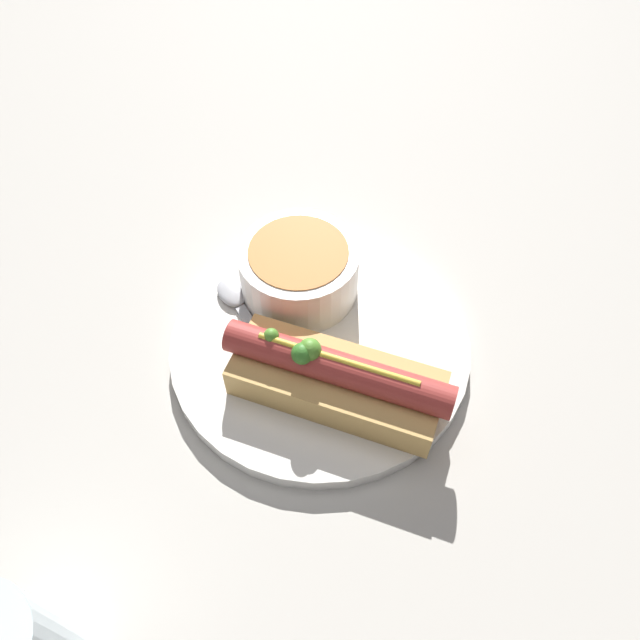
# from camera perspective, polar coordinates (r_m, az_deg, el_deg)

# --- Properties ---
(ground_plane) EXTENTS (4.00, 4.00, 0.00)m
(ground_plane) POSITION_cam_1_polar(r_m,az_deg,el_deg) (0.54, 0.00, -2.64)
(ground_plane) COLOR #BCB7AD
(dinner_plate) EXTENTS (0.26, 0.26, 0.01)m
(dinner_plate) POSITION_cam_1_polar(r_m,az_deg,el_deg) (0.54, 0.00, -2.22)
(dinner_plate) COLOR white
(dinner_plate) RESTS_ON ground_plane
(hot_dog) EXTENTS (0.18, 0.11, 0.06)m
(hot_dog) POSITION_cam_1_polar(r_m,az_deg,el_deg) (0.49, 1.44, -5.30)
(hot_dog) COLOR tan
(hot_dog) RESTS_ON dinner_plate
(soup_bowl) EXTENTS (0.10, 0.10, 0.05)m
(soup_bowl) POSITION_cam_1_polar(r_m,az_deg,el_deg) (0.55, -1.93, 4.74)
(soup_bowl) COLOR silver
(soup_bowl) RESTS_ON dinner_plate
(spoon) EXTENTS (0.09, 0.14, 0.01)m
(spoon) POSITION_cam_1_polar(r_m,az_deg,el_deg) (0.55, -6.88, 0.51)
(spoon) COLOR #B7B7BC
(spoon) RESTS_ON dinner_plate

